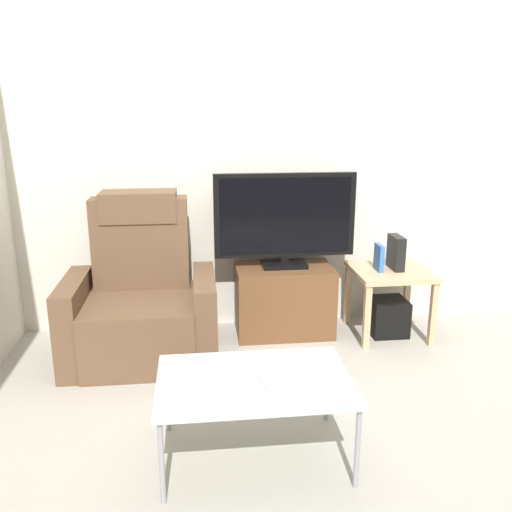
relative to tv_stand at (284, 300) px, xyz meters
The scene contains 11 objects.
ground_plane 0.90m from the tv_stand, 94.67° to the right, with size 6.40×6.40×0.00m, color #9E998E.
wall_back 1.08m from the tv_stand, 104.77° to the left, with size 6.40×0.06×2.60m, color beige.
tv_stand is the anchor object (origin of this frame).
television 0.61m from the tv_stand, 90.00° to the left, with size 1.01×0.20×0.68m.
recliner_armchair 1.04m from the tv_stand, 166.54° to the right, with size 0.98×0.78×1.08m.
side_table 0.78m from the tv_stand, ahead, with size 0.54×0.54×0.50m.
subwoofer_box 0.77m from the tv_stand, ahead, with size 0.26×0.26×0.26m, color black.
book_upright 0.75m from the tv_stand, 10.48° to the right, with size 0.03×0.14×0.19m, color #3366B2.
game_console 0.88m from the tv_stand, ahead, with size 0.07×0.20×0.24m, color black.
coffee_table 1.50m from the tv_stand, 104.86° to the right, with size 0.90×0.60×0.41m.
cell_phone 1.52m from the tv_stand, 102.12° to the right, with size 0.07×0.15×0.01m, color #B7B7BC.
Camera 1 is at (-0.56, -2.81, 1.63)m, focal length 37.76 mm.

